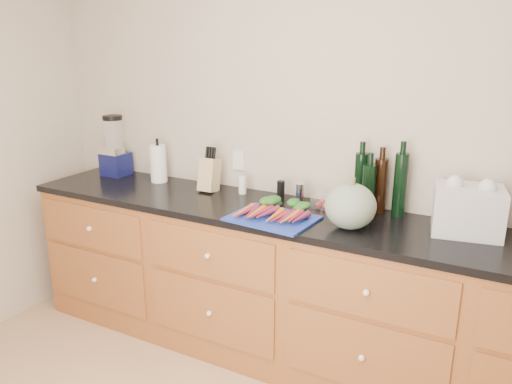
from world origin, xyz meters
The scene contains 15 objects.
wall_back centered at (0.00, 1.62, 1.30)m, with size 4.10×0.05×2.60m, color #BFB29F.
cabinets centered at (0.00, 1.30, 0.45)m, with size 3.60×0.64×0.90m.
countertop centered at (0.00, 1.30, 0.92)m, with size 3.64×0.62×0.04m, color black.
cutting_board centered at (-0.13, 1.14, 0.95)m, with size 0.45×0.34×0.01m, color #1A329C.
carrots centered at (-0.13, 1.18, 0.97)m, with size 0.38×0.28×0.05m.
squash centered at (0.28, 1.21, 1.06)m, with size 0.26×0.26×0.24m, color slate.
blender_appliance centered at (-1.54, 1.46, 1.13)m, with size 0.17×0.17×0.43m.
paper_towel centered at (-1.16, 1.46, 1.07)m, with size 0.11×0.11×0.25m, color white.
knife_block centered at (-0.73, 1.44, 1.05)m, with size 0.11×0.11×0.21m, color tan.
grinder_salt centered at (-0.51, 1.48, 0.99)m, with size 0.05×0.05×0.11m, color silver.
grinder_pepper centered at (-0.24, 1.48, 1.00)m, with size 0.05×0.05×0.12m, color black.
canister_chrome centered at (-0.11, 1.48, 1.00)m, with size 0.05×0.05×0.12m, color white.
tomato_box centered at (0.06, 1.47, 0.98)m, with size 0.16×0.13×0.07m, color white.
bottles centered at (0.34, 1.51, 1.10)m, with size 0.29×0.15×0.35m.
grocery_bag centered at (0.81, 1.42, 1.06)m, with size 0.32×0.26×0.24m, color silver, non-canonical shape.
Camera 1 is at (0.99, -1.14, 1.86)m, focal length 35.00 mm.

